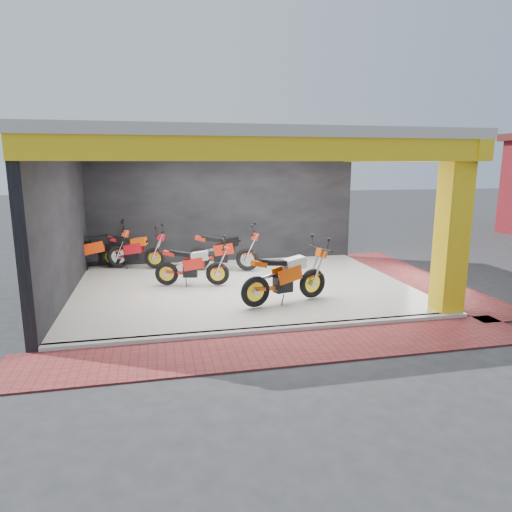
{
  "coord_description": "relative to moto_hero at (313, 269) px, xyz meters",
  "views": [
    {
      "loc": [
        -2.03,
        -8.72,
        3.07
      ],
      "look_at": [
        0.26,
        1.64,
        0.9
      ],
      "focal_mm": 32.0,
      "sensor_mm": 36.0,
      "label": 1
    }
  ],
  "objects": [
    {
      "name": "header_beam_front",
      "position": [
        -1.3,
        -1.55,
        2.53
      ],
      "size": [
        8.4,
        0.3,
        0.4
      ],
      "primitive_type": "cube",
      "color": "yellow",
      "rests_on": "corner_column"
    },
    {
      "name": "left_wall",
      "position": [
        -5.4,
        1.45,
        0.98
      ],
      "size": [
        0.2,
        6.2,
        3.5
      ],
      "primitive_type": "cube",
      "color": "black",
      "rests_on": "ground"
    },
    {
      "name": "ground",
      "position": [
        -1.3,
        -0.55,
        -0.77
      ],
      "size": [
        80.0,
        80.0,
        0.0
      ],
      "primitive_type": "plane",
      "color": "#2D2D30",
      "rests_on": "ground"
    },
    {
      "name": "moto_hero",
      "position": [
        0.0,
        0.0,
        0.0
      ],
      "size": [
        2.35,
        1.38,
        1.35
      ],
      "primitive_type": null,
      "rotation": [
        0.0,
        0.0,
        0.27
      ],
      "color": "#D84B09",
      "rests_on": "showroom_floor"
    },
    {
      "name": "floor_kerb",
      "position": [
        -1.3,
        -1.57,
        -0.72
      ],
      "size": [
        8.0,
        0.2,
        0.1
      ],
      "primitive_type": "cube",
      "color": "white",
      "rests_on": "ground"
    },
    {
      "name": "header_beam_right",
      "position": [
        2.7,
        1.45,
        2.53
      ],
      "size": [
        0.3,
        6.4,
        0.4
      ],
      "primitive_type": "cube",
      "color": "yellow",
      "rests_on": "corner_column"
    },
    {
      "name": "moto_row_b",
      "position": [
        -0.89,
        2.87,
        -0.02
      ],
      "size": [
        2.27,
        1.41,
        1.3
      ],
      "primitive_type": null,
      "rotation": [
        0.0,
        0.0,
        -0.32
      ],
      "color": "#B32513",
      "rests_on": "showroom_floor"
    },
    {
      "name": "showroom_ceiling",
      "position": [
        -1.3,
        1.45,
        2.83
      ],
      "size": [
        8.4,
        6.4,
        0.2
      ],
      "primitive_type": "cube",
      "color": "beige",
      "rests_on": "corner_column"
    },
    {
      "name": "back_wall",
      "position": [
        -1.3,
        4.55,
        0.98
      ],
      "size": [
        8.2,
        0.2,
        3.5
      ],
      "primitive_type": "cube",
      "color": "black",
      "rests_on": "ground"
    },
    {
      "name": "moto_row_c",
      "position": [
        -3.4,
        3.72,
        -0.06
      ],
      "size": [
        2.13,
        1.33,
        1.22
      ],
      "primitive_type": null,
      "rotation": [
        0.0,
        0.0,
        -0.32
      ],
      "color": "red",
      "rests_on": "showroom_floor"
    },
    {
      "name": "paver_right",
      "position": [
        3.5,
        1.45,
        -0.76
      ],
      "size": [
        1.4,
        7.0,
        0.03
      ],
      "primitive_type": "cube",
      "color": "#9C3533",
      "rests_on": "ground"
    },
    {
      "name": "corner_column",
      "position": [
        2.45,
        -1.3,
        0.98
      ],
      "size": [
        0.5,
        0.5,
        3.5
      ],
      "primitive_type": "cube",
      "color": "yellow",
      "rests_on": "ground"
    },
    {
      "name": "showroom_floor",
      "position": [
        -1.3,
        1.45,
        -0.72
      ],
      "size": [
        8.0,
        6.0,
        0.1
      ],
      "primitive_type": "cube",
      "color": "white",
      "rests_on": "ground"
    },
    {
      "name": "moto_row_a",
      "position": [
        -1.91,
        1.52,
        -0.09
      ],
      "size": [
        2.03,
        1.11,
        1.18
      ],
      "primitive_type": null,
      "rotation": [
        0.0,
        0.0,
        -0.22
      ],
      "color": "red",
      "rests_on": "showroom_floor"
    },
    {
      "name": "moto_row_d",
      "position": [
        -4.41,
        4.05,
        -0.01
      ],
      "size": [
        2.2,
        0.89,
        1.33
      ],
      "primitive_type": null,
      "rotation": [
        0.0,
        0.0,
        0.04
      ],
      "color": "#F2390A",
      "rests_on": "showroom_floor"
    },
    {
      "name": "paver_front",
      "position": [
        -1.3,
        -2.35,
        -0.76
      ],
      "size": [
        9.0,
        1.4,
        0.03
      ],
      "primitive_type": "cube",
      "color": "#9C3533",
      "rests_on": "ground"
    }
  ]
}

